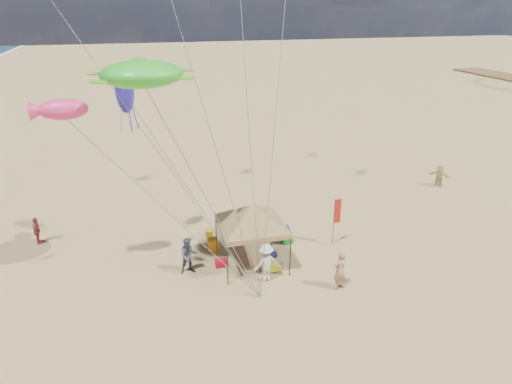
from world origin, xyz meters
TOP-DOWN VIEW (x-y plane):
  - ground at (0.00, 0.00)m, footprint 280.00×280.00m
  - canopy_tent at (-0.13, 3.34)m, footprint 6.04×6.04m
  - feather_flag at (4.67, 4.04)m, footprint 0.41×0.08m
  - cooler_red at (-1.66, 3.50)m, footprint 0.54×0.38m
  - cooler_blue at (2.48, 6.06)m, footprint 0.54×0.38m
  - bag_navy at (0.91, 3.50)m, footprint 0.69×0.54m
  - bag_orange at (-1.62, 6.87)m, footprint 0.54×0.69m
  - chair_green at (2.22, 4.87)m, footprint 0.50×0.50m
  - chair_yellow at (-1.76, 5.09)m, footprint 0.50×0.50m
  - crate_grey at (1.12, 2.60)m, footprint 0.34×0.30m
  - beach_cart at (0.59, 2.42)m, footprint 0.90×0.50m
  - person_near_a at (3.13, 0.25)m, footprint 0.82×0.67m
  - person_near_b at (-3.21, 3.39)m, footprint 0.96×0.79m
  - person_near_c at (0.12, 1.73)m, footprint 1.35×0.95m
  - person_far_a at (-10.68, 8.38)m, footprint 0.41×0.92m
  - person_far_c at (15.24, 9.72)m, footprint 1.33×1.41m
  - turtle_kite at (-4.58, 3.00)m, footprint 3.33×2.72m
  - fish_kite at (-7.79, 4.30)m, footprint 2.19×1.64m
  - squid_kite at (-5.34, 6.67)m, footprint 1.06×1.06m

SIDE VIEW (x-z plane):
  - ground at x=0.00m, z-range 0.00..0.00m
  - crate_grey at x=1.12m, z-range 0.00..0.28m
  - bag_navy at x=0.91m, z-range 0.00..0.36m
  - bag_orange at x=-1.62m, z-range 0.00..0.36m
  - cooler_red at x=-1.66m, z-range 0.00..0.38m
  - cooler_blue at x=2.48m, z-range 0.00..0.38m
  - beach_cart at x=0.59m, z-range 0.08..0.32m
  - chair_green at x=2.22m, z-range 0.00..0.70m
  - chair_yellow at x=-1.76m, z-range 0.00..0.70m
  - person_far_a at x=-10.68m, z-range 0.00..1.54m
  - person_far_c at x=15.24m, z-range 0.00..1.58m
  - person_near_b at x=-3.21m, z-range 0.00..1.82m
  - person_near_c at x=0.12m, z-range 0.00..1.90m
  - person_near_a at x=3.13m, z-range 0.00..1.93m
  - feather_flag at x=4.67m, z-range 0.47..3.15m
  - canopy_tent at x=-0.13m, z-range 1.24..4.96m
  - fish_kite at x=-7.79m, z-range 7.57..8.45m
  - squid_kite at x=-5.34m, z-range 7.18..9.49m
  - turtle_kite at x=-4.58m, z-range 8.92..9.99m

